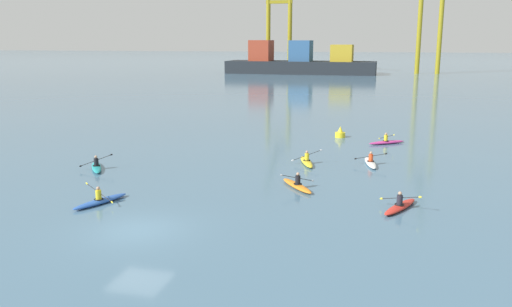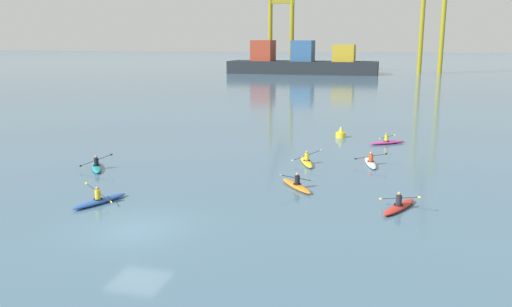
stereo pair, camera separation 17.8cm
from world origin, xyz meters
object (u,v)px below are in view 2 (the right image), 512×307
at_px(container_barge, 302,62).
at_px(kayak_orange, 296,185).
at_px(gantry_crane_west, 281,14).
at_px(kayak_red, 399,206).
at_px(kayak_magenta, 387,142).
at_px(kayak_white, 370,162).
at_px(kayak_teal, 97,166).
at_px(kayak_yellow, 307,161).
at_px(kayak_blue, 100,200).
at_px(channel_buoy, 341,133).

bearing_deg(container_barge, kayak_orange, -80.56).
bearing_deg(kayak_orange, gantry_crane_west, 102.37).
bearing_deg(kayak_red, container_barge, 102.11).
xyz_separation_m(kayak_magenta, kayak_white, (-1.04, -7.94, 0.00)).
bearing_deg(kayak_red, kayak_teal, 169.07).
xyz_separation_m(container_barge, kayak_yellow, (17.51, -101.54, -2.74)).
relative_size(kayak_red, kayak_blue, 0.98).
distance_m(kayak_red, kayak_teal, 19.93).
bearing_deg(kayak_yellow, container_barge, 99.78).
xyz_separation_m(kayak_red, kayak_yellow, (-6.16, 8.79, 0.00)).
relative_size(kayak_yellow, kayak_magenta, 1.09).
bearing_deg(kayak_red, kayak_blue, -169.15).
distance_m(kayak_orange, kayak_yellow, 6.23).
bearing_deg(kayak_red, gantry_crane_west, 104.74).
distance_m(kayak_yellow, kayak_magenta, 10.26).
relative_size(kayak_orange, kayak_white, 0.89).
bearing_deg(kayak_teal, kayak_blue, -57.63).
bearing_deg(kayak_red, kayak_white, 100.74).
xyz_separation_m(kayak_yellow, kayak_teal, (-13.40, -5.01, 0.00)).
bearing_deg(container_barge, gantry_crane_west, 131.44).
relative_size(channel_buoy, kayak_yellow, 0.29).
distance_m(container_barge, kayak_orange, 109.26).
relative_size(kayak_red, kayak_magenta, 1.07).
height_order(kayak_red, kayak_white, same).
distance_m(container_barge, kayak_teal, 106.66).
bearing_deg(kayak_orange, kayak_blue, -150.02).
height_order(kayak_red, kayak_yellow, kayak_yellow).
distance_m(kayak_red, kayak_yellow, 10.73).
bearing_deg(container_barge, kayak_magenta, -76.14).
height_order(kayak_orange, kayak_blue, kayak_blue).
xyz_separation_m(gantry_crane_west, kayak_white, (29.47, -109.36, -15.65)).
xyz_separation_m(kayak_red, kayak_orange, (-5.76, 2.57, 0.00)).
bearing_deg(kayak_teal, kayak_white, 18.14).
height_order(kayak_orange, kayak_yellow, kayak_yellow).
height_order(container_barge, gantry_crane_west, gantry_crane_west).
height_order(gantry_crane_west, kayak_magenta, gantry_crane_west).
bearing_deg(kayak_magenta, channel_buoy, 152.62).
relative_size(gantry_crane_west, kayak_teal, 9.87).
bearing_deg(gantry_crane_west, kayak_red, -75.26).
bearing_deg(gantry_crane_west, kayak_teal, -84.19).
bearing_deg(kayak_blue, container_barge, 94.22).
xyz_separation_m(kayak_blue, kayak_white, (13.49, 12.52, 0.00)).
height_order(channel_buoy, kayak_red, channel_buoy).
relative_size(kayak_orange, kayak_blue, 0.91).
height_order(gantry_crane_west, kayak_blue, gantry_crane_west).
bearing_deg(kayak_white, kayak_red, -79.26).
xyz_separation_m(gantry_crane_west, kayak_red, (31.28, -118.95, -15.65)).
bearing_deg(kayak_yellow, kayak_white, 10.47).
bearing_deg(kayak_teal, container_barge, 92.21).
distance_m(kayak_orange, kayak_white, 8.05).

